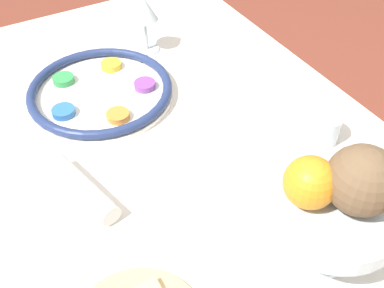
{
  "coord_description": "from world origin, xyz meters",
  "views": [
    {
      "loc": [
        0.58,
        -0.24,
        1.36
      ],
      "look_at": [
        0.06,
        0.05,
        0.78
      ],
      "focal_mm": 42.0,
      "sensor_mm": 36.0,
      "label": 1
    }
  ],
  "objects_px": {
    "fruit_stand": "(330,211)",
    "cup_near": "(323,128)",
    "wine_glass": "(144,11)",
    "napkin_roll": "(83,188)",
    "coconut": "(362,180)",
    "orange_fruit": "(310,182)",
    "seder_plate": "(101,91)"
  },
  "relations": [
    {
      "from": "napkin_roll",
      "to": "cup_near",
      "type": "height_order",
      "value": "cup_near"
    },
    {
      "from": "wine_glass",
      "to": "napkin_roll",
      "type": "height_order",
      "value": "wine_glass"
    },
    {
      "from": "cup_near",
      "to": "fruit_stand",
      "type": "bearing_deg",
      "value": -42.15
    },
    {
      "from": "seder_plate",
      "to": "coconut",
      "type": "distance_m",
      "value": 0.59
    },
    {
      "from": "wine_glass",
      "to": "fruit_stand",
      "type": "relative_size",
      "value": 0.69
    },
    {
      "from": "seder_plate",
      "to": "fruit_stand",
      "type": "bearing_deg",
      "value": 16.47
    },
    {
      "from": "cup_near",
      "to": "orange_fruit",
      "type": "bearing_deg",
      "value": -50.58
    },
    {
      "from": "seder_plate",
      "to": "coconut",
      "type": "height_order",
      "value": "coconut"
    },
    {
      "from": "seder_plate",
      "to": "cup_near",
      "type": "xyz_separation_m",
      "value": [
        0.34,
        0.33,
        0.02
      ]
    },
    {
      "from": "napkin_roll",
      "to": "cup_near",
      "type": "bearing_deg",
      "value": 78.16
    },
    {
      "from": "coconut",
      "to": "napkin_roll",
      "type": "relative_size",
      "value": 0.56
    },
    {
      "from": "orange_fruit",
      "to": "napkin_roll",
      "type": "relative_size",
      "value": 0.43
    },
    {
      "from": "orange_fruit",
      "to": "coconut",
      "type": "xyz_separation_m",
      "value": [
        0.04,
        0.05,
        0.01
      ]
    },
    {
      "from": "orange_fruit",
      "to": "coconut",
      "type": "bearing_deg",
      "value": 54.64
    },
    {
      "from": "fruit_stand",
      "to": "cup_near",
      "type": "bearing_deg",
      "value": 137.85
    },
    {
      "from": "seder_plate",
      "to": "wine_glass",
      "type": "height_order",
      "value": "wine_glass"
    },
    {
      "from": "orange_fruit",
      "to": "cup_near",
      "type": "bearing_deg",
      "value": 129.42
    },
    {
      "from": "coconut",
      "to": "cup_near",
      "type": "bearing_deg",
      "value": 143.77
    },
    {
      "from": "wine_glass",
      "to": "coconut",
      "type": "xyz_separation_m",
      "value": [
        0.67,
        0.01,
        0.06
      ]
    },
    {
      "from": "wine_glass",
      "to": "napkin_roll",
      "type": "xyz_separation_m",
      "value": [
        0.37,
        -0.3,
        -0.09
      ]
    },
    {
      "from": "fruit_stand",
      "to": "napkin_roll",
      "type": "distance_m",
      "value": 0.41
    },
    {
      "from": "seder_plate",
      "to": "coconut",
      "type": "xyz_separation_m",
      "value": [
        0.55,
        0.18,
        0.15
      ]
    },
    {
      "from": "napkin_roll",
      "to": "fruit_stand",
      "type": "bearing_deg",
      "value": 45.29
    },
    {
      "from": "fruit_stand",
      "to": "coconut",
      "type": "height_order",
      "value": "coconut"
    },
    {
      "from": "seder_plate",
      "to": "napkin_roll",
      "type": "bearing_deg",
      "value": -27.56
    },
    {
      "from": "wine_glass",
      "to": "coconut",
      "type": "height_order",
      "value": "coconut"
    },
    {
      "from": "seder_plate",
      "to": "wine_glass",
      "type": "xyz_separation_m",
      "value": [
        -0.12,
        0.17,
        0.09
      ]
    },
    {
      "from": "seder_plate",
      "to": "fruit_stand",
      "type": "height_order",
      "value": "fruit_stand"
    },
    {
      "from": "seder_plate",
      "to": "orange_fruit",
      "type": "height_order",
      "value": "orange_fruit"
    },
    {
      "from": "wine_glass",
      "to": "orange_fruit",
      "type": "distance_m",
      "value": 0.63
    },
    {
      "from": "fruit_stand",
      "to": "cup_near",
      "type": "distance_m",
      "value": 0.26
    },
    {
      "from": "seder_plate",
      "to": "fruit_stand",
      "type": "relative_size",
      "value": 1.54
    }
  ]
}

